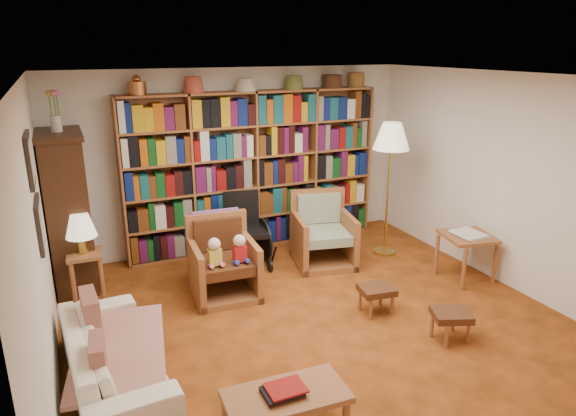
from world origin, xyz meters
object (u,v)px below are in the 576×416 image
coffee_table (286,399)px  footstool_b (451,317)px  footstool_a (377,291)px  side_table_lamp (86,266)px  armchair_leather (222,262)px  side_table_papers (467,242)px  sofa (114,355)px  floor_lamp (391,142)px  armchair_sage (320,236)px  wheelchair (245,232)px

coffee_table → footstool_b: bearing=14.8°
footstool_a → side_table_lamp: bearing=150.3°
armchair_leather → side_table_papers: (2.85, -0.89, 0.11)m
sofa → floor_lamp: floor_lamp is taller
footstool_b → footstool_a: bearing=115.9°
footstool_b → coffee_table: 2.07m
sofa → footstool_b: sofa is taller
side_table_lamp → floor_lamp: 4.06m
footstool_a → coffee_table: 2.08m
sofa → side_table_papers: side_table_papers is taller
side_table_papers → coffee_table: size_ratio=0.72×
side_table_lamp → coffee_table: bearing=-67.7°
side_table_papers → floor_lamp: bearing=111.0°
sofa → footstool_b: bearing=-105.9°
armchair_leather → footstool_a: bearing=-40.2°
sofa → floor_lamp: size_ratio=0.99×
floor_lamp → side_table_papers: 1.60m
sofa → footstool_b: 3.15m
armchair_leather → coffee_table: size_ratio=1.00×
side_table_lamp → armchair_leather: 1.52m
sofa → side_table_lamp: side_table_lamp is taller
side_table_lamp → side_table_papers: 4.50m
side_table_lamp → coffee_table: 3.13m
side_table_papers → footstool_b: bearing=-137.4°
armchair_sage → coffee_table: (-1.74, -2.78, -0.04)m
side_table_lamp → sofa: bearing=-86.7°
wheelchair → footstool_a: wheelchair is taller
armchair_leather → coffee_table: (-0.26, -2.44, -0.06)m
side_table_lamp → coffee_table: side_table_lamp is taller
sofa → side_table_papers: size_ratio=2.69×
armchair_leather → floor_lamp: size_ratio=0.51×
armchair_leather → footstool_b: armchair_leather is taller
armchair_sage → footstool_a: bearing=-93.7°
armchair_leather → coffee_table: armchair_leather is taller
side_table_lamp → footstool_b: bearing=-36.5°
side_table_papers → footstool_b: size_ratio=1.50×
armchair_leather → floor_lamp: 2.71m
coffee_table → side_table_papers: bearing=26.5°
sofa → coffee_table: 1.60m
armchair_leather → wheelchair: bearing=51.8°
footstool_b → sofa: bearing=168.2°
side_table_lamp → wheelchair: 1.99m
side_table_papers → wheelchair: bearing=146.0°
armchair_sage → wheelchair: 1.00m
side_table_papers → coffee_table: bearing=-153.5°
armchair_leather → floor_lamp: (2.43, 0.22, 1.19)m
coffee_table → armchair_leather: bearing=83.8°
side_table_papers → coffee_table: side_table_papers is taller
armchair_sage → side_table_papers: armchair_sage is taller
armchair_leather → footstool_b: bearing=-47.7°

